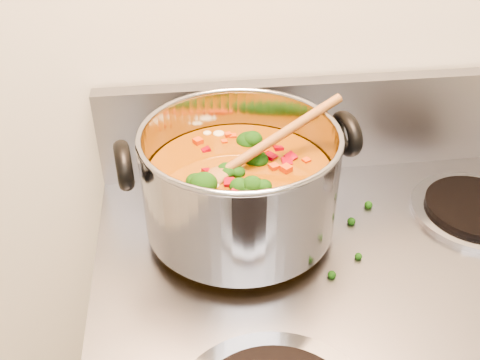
% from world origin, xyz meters
% --- Properties ---
extents(stockpot, '(0.33, 0.27, 0.16)m').
position_xyz_m(stockpot, '(-0.12, 1.32, 1.00)').
color(stockpot, '#95959C').
rests_on(stockpot, electric_range).
extents(wooden_spoon, '(0.23, 0.11, 0.10)m').
position_xyz_m(wooden_spoon, '(-0.11, 1.32, 1.04)').
color(wooden_spoon, brown).
rests_on(wooden_spoon, stockpot).
extents(cooktop_crumbs, '(0.36, 0.27, 0.01)m').
position_xyz_m(cooktop_crumbs, '(-0.10, 1.24, 0.92)').
color(cooktop_crumbs, black).
rests_on(cooktop_crumbs, electric_range).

